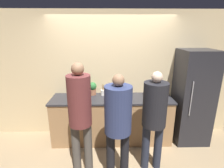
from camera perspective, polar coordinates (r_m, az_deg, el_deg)
The scene contains 14 objects.
ground_plane at distance 3.61m, azimuth 0.06°, elevation -20.55°, with size 14.00×14.00×0.00m, color #9E8460.
wall_back at distance 3.67m, azimuth -0.20°, elevation 2.77°, with size 5.20×0.06×2.60m.
counter at distance 3.67m, azimuth -0.08°, elevation -11.22°, with size 2.39×0.67×0.93m.
refrigerator at distance 3.84m, azimuth 24.79°, elevation -3.88°, with size 0.64×0.67×1.87m.
person_left at distance 2.63m, azimuth -10.39°, elevation -8.81°, with size 0.34×0.34×1.79m.
person_center at distance 2.52m, azimuth 1.97°, elevation -11.18°, with size 0.39×0.39×1.65m.
person_right at distance 2.78m, azimuth 13.64°, elevation -9.25°, with size 0.37×0.37×1.64m.
fruit_bowl at distance 3.58m, azimuth 1.37°, elevation -3.13°, with size 0.34×0.34×0.12m.
utensil_crock at distance 3.60m, azimuth -2.92°, elevation -2.70°, with size 0.10×0.10×0.23m.
bottle_dark at distance 3.53m, azimuth -13.13°, elevation -3.11°, with size 0.07×0.07×0.22m.
bottle_green at distance 3.37m, azimuth -9.23°, elevation -3.83°, with size 0.05×0.05×0.22m.
bottle_amber at distance 3.64m, azimuth 10.83°, elevation -2.47°, with size 0.07×0.07×0.20m.
cup_yellow at distance 3.72m, azimuth -13.31°, elevation -2.83°, with size 0.08×0.08×0.08m.
potted_plant at distance 3.61m, azimuth -6.35°, elevation -1.31°, with size 0.16×0.16×0.27m.
Camera 1 is at (-0.07, -2.87, 2.19)m, focal length 28.00 mm.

